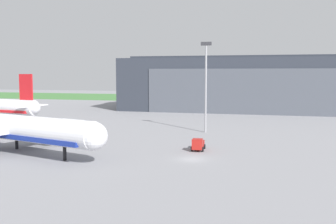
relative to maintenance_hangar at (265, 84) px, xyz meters
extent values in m
plane|color=gray|center=(-9.10, -91.13, -9.55)|extent=(440.00, 440.00, 0.00)
cube|color=#447A3C|center=(-9.10, 59.14, -9.51)|extent=(440.00, 56.00, 0.08)
cube|color=#2D333D|center=(0.00, 0.09, -0.14)|extent=(102.27, 38.74, 18.81)
cube|color=#4C515B|center=(0.00, -19.43, -2.02)|extent=(77.73, 0.30, 15.05)
cube|color=#2D333D|center=(0.00, 0.09, 9.86)|extent=(102.27, 9.30, 1.20)
sphere|color=silver|center=(-57.98, -59.56, -5.11)|extent=(3.16, 3.16, 3.16)
cube|color=red|center=(-60.63, -59.10, 0.37)|extent=(4.37, 1.14, 6.90)
cube|color=silver|center=(-59.45, -56.22, -4.70)|extent=(3.94, 6.11, 0.28)
cube|color=silver|center=(-60.49, -62.21, -4.70)|extent=(3.94, 6.11, 0.28)
cube|color=silver|center=(-72.49, -48.88, -5.61)|extent=(7.65, 14.58, 0.56)
cylinder|color=gray|center=(-73.47, -49.84, -7.03)|extent=(4.18, 2.85, 2.23)
cylinder|color=white|center=(-40.59, -93.40, -5.15)|extent=(37.68, 15.17, 4.39)
sphere|color=white|center=(-22.38, -98.88, -5.15)|extent=(4.22, 4.22, 4.22)
cube|color=navy|center=(-40.59, -93.40, -6.36)|extent=(34.78, 14.33, 0.77)
cube|color=white|center=(-38.85, -85.01, -5.70)|extent=(10.05, 15.78, 0.56)
cylinder|color=gray|center=(-38.43, -86.37, -7.20)|extent=(4.69, 3.52, 2.41)
cylinder|color=black|center=(-28.21, -97.13, -8.44)|extent=(0.56, 0.56, 2.20)
cylinder|color=black|center=(-41.38, -90.75, -8.44)|extent=(0.56, 0.56, 2.20)
cube|color=#AD1E19|center=(-9.43, -84.66, -8.23)|extent=(1.86, 1.90, 1.80)
cube|color=#AD1E19|center=(-9.57, -82.37, -8.60)|extent=(1.91, 2.88, 1.05)
cylinder|color=black|center=(-10.40, -84.70, -9.13)|extent=(0.31, 0.84, 0.83)
cylinder|color=black|center=(-8.47, -84.59, -9.13)|extent=(0.31, 0.84, 0.83)
cylinder|color=black|center=(-10.56, -81.96, -9.13)|extent=(0.31, 0.84, 0.83)
cylinder|color=black|center=(-8.63, -81.84, -9.13)|extent=(0.31, 0.84, 0.83)
cylinder|color=#99999E|center=(-11.85, -61.74, 0.39)|extent=(0.44, 0.44, 19.87)
cube|color=#333338|center=(-11.85, -61.74, 10.73)|extent=(2.40, 0.50, 0.80)
camera|label=1|loc=(3.34, -153.00, 4.22)|focal=43.04mm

